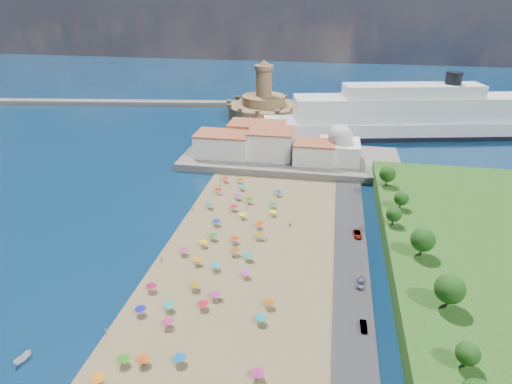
# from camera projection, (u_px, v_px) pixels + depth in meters

# --- Properties ---
(ground) EXTENTS (700.00, 700.00, 0.00)m
(ground) POSITION_uv_depth(u_px,v_px,m) (226.00, 255.00, 117.82)
(ground) COLOR #071938
(ground) RESTS_ON ground
(terrace) EXTENTS (90.00, 36.00, 3.00)m
(terrace) POSITION_uv_depth(u_px,v_px,m) (290.00, 159.00, 180.45)
(terrace) COLOR #59544C
(terrace) RESTS_ON ground
(jetty) EXTENTS (18.00, 70.00, 2.40)m
(jetty) POSITION_uv_depth(u_px,v_px,m) (254.00, 132.00, 215.21)
(jetty) COLOR #59544C
(jetty) RESTS_ON ground
(breakwater) EXTENTS (199.03, 34.77, 2.60)m
(breakwater) POSITION_uv_depth(u_px,v_px,m) (115.00, 103.00, 270.87)
(breakwater) COLOR #59544C
(breakwater) RESTS_ON ground
(waterfront_buildings) EXTENTS (57.00, 29.00, 11.00)m
(waterfront_buildings) POSITION_uv_depth(u_px,v_px,m) (260.00, 142.00, 180.37)
(waterfront_buildings) COLOR silver
(waterfront_buildings) RESTS_ON terrace
(domed_building) EXTENTS (16.00, 16.00, 15.00)m
(domed_building) POSITION_uv_depth(u_px,v_px,m) (340.00, 147.00, 172.25)
(domed_building) COLOR silver
(domed_building) RESTS_ON terrace
(fortress) EXTENTS (40.00, 40.00, 32.40)m
(fortress) POSITION_uv_depth(u_px,v_px,m) (264.00, 107.00, 239.51)
(fortress) COLOR olive
(fortress) RESTS_ON ground
(cruise_ship) EXTENTS (143.58, 51.30, 31.10)m
(cruise_ship) POSITION_uv_depth(u_px,v_px,m) (409.00, 118.00, 210.05)
(cruise_ship) COLOR black
(cruise_ship) RESTS_ON ground
(beach_parasols) EXTENTS (32.60, 114.04, 2.20)m
(beach_parasols) POSITION_uv_depth(u_px,v_px,m) (210.00, 272.00, 107.36)
(beach_parasols) COLOR gray
(beach_parasols) RESTS_ON beach
(beachgoers) EXTENTS (34.27, 102.17, 1.90)m
(beachgoers) POSITION_uv_depth(u_px,v_px,m) (218.00, 250.00, 117.99)
(beachgoers) COLOR tan
(beachgoers) RESTS_ON beach
(parked_cars) EXTENTS (2.67, 42.91, 1.34)m
(parked_cars) POSITION_uv_depth(u_px,v_px,m) (360.00, 265.00, 111.55)
(parked_cars) COLOR gray
(parked_cars) RESTS_ON promenade
(hillside_trees) EXTENTS (15.18, 107.91, 7.94)m
(hillside_trees) POSITION_uv_depth(u_px,v_px,m) (426.00, 267.00, 95.46)
(hillside_trees) COLOR #382314
(hillside_trees) RESTS_ON hillside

